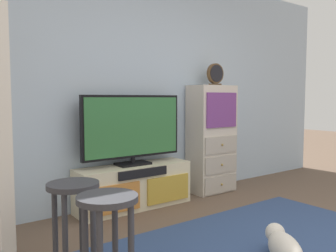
{
  "coord_description": "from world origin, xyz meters",
  "views": [
    {
      "loc": [
        -2.24,
        -1.05,
        1.19
      ],
      "look_at": [
        -0.15,
        1.78,
        0.91
      ],
      "focal_mm": 37.72,
      "sensor_mm": 36.0,
      "label": 1
    }
  ],
  "objects_px": {
    "media_console": "(134,187)",
    "dog": "(284,248)",
    "desk_clock": "(215,74)",
    "bar_stool_far": "(73,206)",
    "side_cabinet": "(212,139)",
    "television": "(133,128)",
    "bar_stool_near": "(108,225)"
  },
  "relations": [
    {
      "from": "media_console",
      "to": "dog",
      "type": "relative_size",
      "value": 2.65
    },
    {
      "from": "media_console",
      "to": "desk_clock",
      "type": "bearing_deg",
      "value": -0.23
    },
    {
      "from": "dog",
      "to": "media_console",
      "type": "bearing_deg",
      "value": 96.45
    },
    {
      "from": "desk_clock",
      "to": "bar_stool_far",
      "type": "relative_size",
      "value": 0.43
    },
    {
      "from": "media_console",
      "to": "dog",
      "type": "distance_m",
      "value": 1.77
    },
    {
      "from": "side_cabinet",
      "to": "desk_clock",
      "type": "relative_size",
      "value": 4.92
    },
    {
      "from": "media_console",
      "to": "bar_stool_far",
      "type": "bearing_deg",
      "value": -136.0
    },
    {
      "from": "television",
      "to": "dog",
      "type": "height_order",
      "value": "television"
    },
    {
      "from": "television",
      "to": "side_cabinet",
      "type": "relative_size",
      "value": 0.87
    },
    {
      "from": "side_cabinet",
      "to": "dog",
      "type": "relative_size",
      "value": 2.77
    },
    {
      "from": "television",
      "to": "desk_clock",
      "type": "xyz_separation_m",
      "value": [
        1.19,
        -0.03,
        0.62
      ]
    },
    {
      "from": "dog",
      "to": "desk_clock",
      "type": "bearing_deg",
      "value": 60.5
    },
    {
      "from": "media_console",
      "to": "bar_stool_near",
      "type": "height_order",
      "value": "bar_stool_near"
    },
    {
      "from": "television",
      "to": "side_cabinet",
      "type": "height_order",
      "value": "side_cabinet"
    },
    {
      "from": "side_cabinet",
      "to": "dog",
      "type": "bearing_deg",
      "value": -118.37
    },
    {
      "from": "media_console",
      "to": "television",
      "type": "relative_size",
      "value": 1.1
    },
    {
      "from": "dog",
      "to": "bar_stool_far",
      "type": "bearing_deg",
      "value": 151.69
    },
    {
      "from": "television",
      "to": "dog",
      "type": "xyz_separation_m",
      "value": [
        0.2,
        -1.78,
        -0.76
      ]
    },
    {
      "from": "media_console",
      "to": "desk_clock",
      "type": "distance_m",
      "value": 1.73
    },
    {
      "from": "media_console",
      "to": "desk_clock",
      "type": "relative_size",
      "value": 4.71
    },
    {
      "from": "television",
      "to": "bar_stool_near",
      "type": "distance_m",
      "value": 1.92
    },
    {
      "from": "side_cabinet",
      "to": "television",
      "type": "bearing_deg",
      "value": 179.32
    },
    {
      "from": "television",
      "to": "bar_stool_far",
      "type": "xyz_separation_m",
      "value": [
        -1.1,
        -1.08,
        -0.39
      ]
    },
    {
      "from": "side_cabinet",
      "to": "dog",
      "type": "distance_m",
      "value": 2.08
    },
    {
      "from": "dog",
      "to": "television",
      "type": "bearing_deg",
      "value": 96.36
    },
    {
      "from": "media_console",
      "to": "side_cabinet",
      "type": "height_order",
      "value": "side_cabinet"
    },
    {
      "from": "bar_stool_near",
      "to": "television",
      "type": "bearing_deg",
      "value": 55.04
    },
    {
      "from": "bar_stool_far",
      "to": "dog",
      "type": "height_order",
      "value": "bar_stool_far"
    },
    {
      "from": "side_cabinet",
      "to": "media_console",
      "type": "bearing_deg",
      "value": -179.49
    },
    {
      "from": "desk_clock",
      "to": "bar_stool_far",
      "type": "height_order",
      "value": "desk_clock"
    },
    {
      "from": "desk_clock",
      "to": "media_console",
      "type": "bearing_deg",
      "value": 179.77
    },
    {
      "from": "bar_stool_far",
      "to": "dog",
      "type": "bearing_deg",
      "value": -28.31
    }
  ]
}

